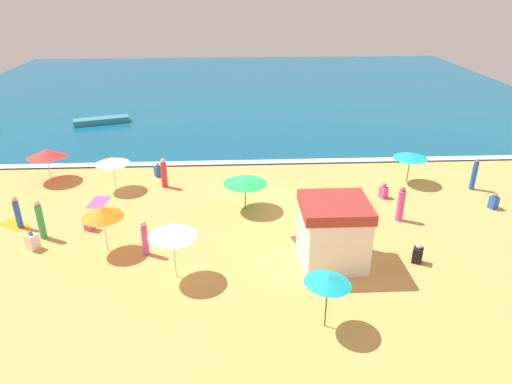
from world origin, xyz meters
name	(u,v)px	position (x,y,z in m)	size (l,w,h in m)	color
ground_plane	(255,206)	(0.00, 0.00, 0.00)	(60.00, 60.00, 0.00)	#E0A856
ocean_water	(242,90)	(0.00, 28.00, 0.05)	(60.00, 44.00, 0.10)	#0F567A
wave_breaker_foam	(250,162)	(0.00, 6.30, 0.10)	(57.00, 0.70, 0.01)	white
lifeguard_cabana	(333,232)	(3.01, -5.53, 1.47)	(2.78, 2.68, 2.87)	white
beach_umbrella_0	(245,179)	(-0.50, -0.25, 1.69)	(3.18, 3.18, 1.93)	#4C3823
beach_umbrella_1	(102,212)	(-6.80, -4.06, 1.91)	(2.46, 2.47, 2.17)	silver
beach_umbrella_2	(173,233)	(-3.52, -6.28, 2.07)	(2.75, 2.76, 2.24)	silver
beach_umbrella_3	(112,161)	(-7.90, 2.64, 1.75)	(2.76, 2.76, 1.96)	silver
beach_umbrella_4	(410,156)	(9.20, 2.69, 1.70)	(2.19, 2.19, 1.88)	#4C3823
beach_umbrella_5	(46,153)	(-12.11, 4.22, 1.68)	(2.42, 2.45, 2.02)	silver
beach_umbrella_6	(328,280)	(1.99, -9.54, 1.96)	(1.98, 1.96, 2.18)	#4C3823
beachgoer_0	(32,241)	(-10.17, -3.77, 0.38)	(0.65, 0.65, 0.92)	white
beachgoer_1	(401,205)	(7.17, -1.93, 0.86)	(0.51, 0.51, 1.83)	#D84CA5
beachgoer_2	(145,238)	(-5.01, -4.49, 0.81)	(0.36, 0.36, 1.64)	#D84CA5
beachgoer_3	(164,174)	(-5.11, 2.81, 0.83)	(0.48, 0.48, 1.75)	red
beachgoer_4	(474,175)	(12.61, 1.58, 0.89)	(0.39, 0.39, 1.86)	blue
beachgoer_5	(494,202)	(12.58, -0.88, 0.39)	(0.49, 0.49, 0.89)	blue
beachgoer_6	(40,220)	(-10.06, -2.80, 0.95)	(0.42, 0.42, 1.95)	green
beachgoer_8	(418,254)	(6.68, -5.74, 0.39)	(0.54, 0.54, 0.91)	black
beachgoer_9	(158,170)	(-5.72, 4.41, 0.41)	(0.52, 0.52, 0.92)	blue
beachgoer_10	(17,212)	(-11.56, -1.72, 0.82)	(0.32, 0.32, 1.66)	blue
beachgoer_11	(89,222)	(-8.11, -2.12, 0.39)	(0.51, 0.51, 0.90)	#D84CA5
beachgoer_12	(384,191)	(7.18, 0.72, 0.38)	(0.50, 0.50, 0.87)	#D84CA5
beach_towel_0	(99,202)	(-8.47, 0.92, 0.01)	(1.04, 1.65, 0.01)	#D84CA5
beach_towel_1	(310,237)	(2.46, -3.44, 0.01)	(1.94, 1.31, 0.01)	red
beach_towel_2	(15,225)	(-11.95, -1.46, 0.01)	(1.79, 1.54, 0.01)	orange
small_boat_0	(101,121)	(-11.93, 15.82, 0.33)	(4.52, 2.36, 0.46)	teal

